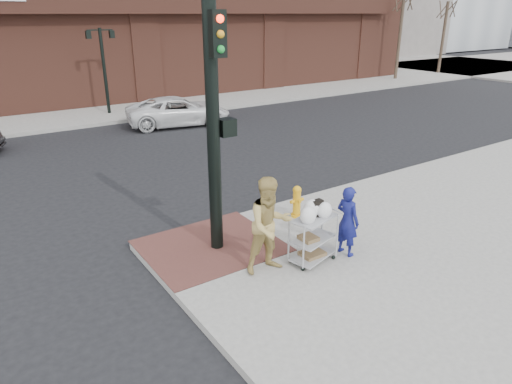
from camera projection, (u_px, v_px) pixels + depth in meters
ground at (258, 262)px, 9.42m from camera, size 220.00×220.00×0.00m
sidewalk_far at (170, 70)px, 40.55m from camera, size 65.00×36.00×0.15m
brick_curb_ramp at (211, 246)px, 9.74m from camera, size 2.80×2.40×0.01m
lamp_post at (103, 62)px, 21.82m from camera, size 1.32×0.22×4.00m
traffic_signal_pole at (215, 123)px, 8.73m from camera, size 0.61×0.51×5.00m
woman_blue at (347, 221)px, 9.18m from camera, size 0.41×0.57×1.47m
pedestrian_tan at (270, 225)px, 8.51m from camera, size 1.00×0.82×1.89m
minivan_white at (179, 111)px, 20.67m from camera, size 4.96×3.03×1.28m
utility_cart at (313, 235)px, 8.95m from camera, size 1.02×0.74×1.28m
fire_hydrant at (297, 201)px, 11.00m from camera, size 0.38×0.26×0.80m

